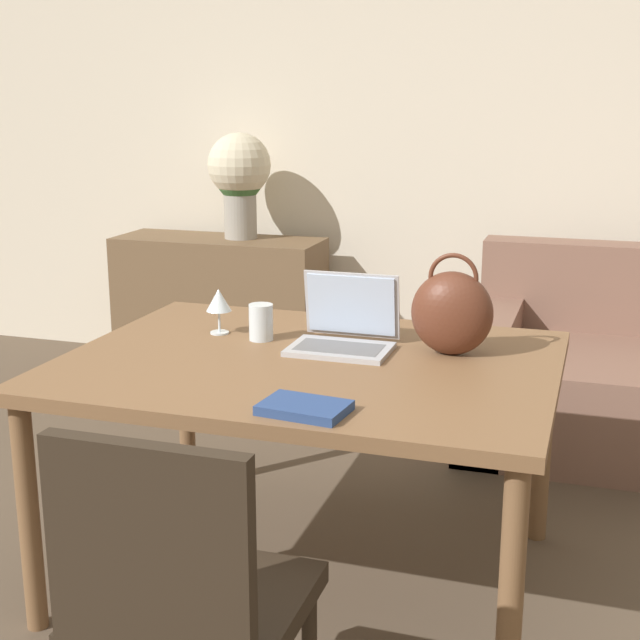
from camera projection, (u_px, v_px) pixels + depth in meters
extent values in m
cube|color=beige|center=(439.00, 120.00, 4.50)|extent=(10.00, 0.06, 2.70)
cube|color=brown|center=(309.00, 365.00, 2.63)|extent=(1.44, 1.10, 0.04)
cylinder|color=brown|center=(29.00, 517.00, 2.47)|extent=(0.06, 0.06, 0.68)
cylinder|color=brown|center=(511.00, 597.00, 2.07)|extent=(0.06, 0.06, 0.68)
cylinder|color=brown|center=(186.00, 404.00, 3.37)|extent=(0.06, 0.06, 0.68)
cylinder|color=brown|center=(543.00, 445.00, 2.98)|extent=(0.06, 0.06, 0.68)
cube|color=#2D2319|center=(199.00, 606.00, 1.89)|extent=(0.44, 0.44, 0.05)
cube|color=#2D2319|center=(148.00, 550.00, 1.65)|extent=(0.42, 0.04, 0.42)
cylinder|color=#2D2319|center=(166.00, 634.00, 2.17)|extent=(0.04, 0.04, 0.40)
cube|color=#7F5B4C|center=(492.00, 372.00, 3.96)|extent=(0.20, 0.95, 0.56)
cube|color=brown|center=(220.00, 307.00, 4.75)|extent=(1.09, 0.40, 0.75)
cube|color=#ADADB2|center=(340.00, 349.00, 2.69)|extent=(0.30, 0.21, 0.02)
cube|color=slate|center=(339.00, 347.00, 2.69)|extent=(0.26, 0.14, 0.00)
cube|color=#ADADB2|center=(352.00, 305.00, 2.79)|extent=(0.30, 0.04, 0.21)
cube|color=silver|center=(351.00, 305.00, 2.78)|extent=(0.28, 0.04, 0.19)
cylinder|color=silver|center=(261.00, 322.00, 2.82)|extent=(0.08, 0.08, 0.12)
cylinder|color=silver|center=(220.00, 333.00, 2.90)|extent=(0.06, 0.06, 0.01)
cylinder|color=silver|center=(219.00, 321.00, 2.89)|extent=(0.01, 0.01, 0.07)
cone|color=silver|center=(219.00, 300.00, 2.88)|extent=(0.08, 0.08, 0.07)
ellipsoid|color=#592D1E|center=(452.00, 313.00, 2.64)|extent=(0.25, 0.15, 0.25)
torus|color=#592D1E|center=(453.00, 278.00, 2.62)|extent=(0.15, 0.01, 0.15)
cylinder|color=#9E998E|center=(240.00, 214.00, 4.63)|extent=(0.17, 0.17, 0.26)
sphere|color=#3D6B38|center=(240.00, 178.00, 4.58)|extent=(0.24, 0.24, 0.24)
sphere|color=beige|center=(239.00, 165.00, 4.57)|extent=(0.33, 0.33, 0.33)
cube|color=navy|center=(304.00, 408.00, 2.18)|extent=(0.22, 0.17, 0.02)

